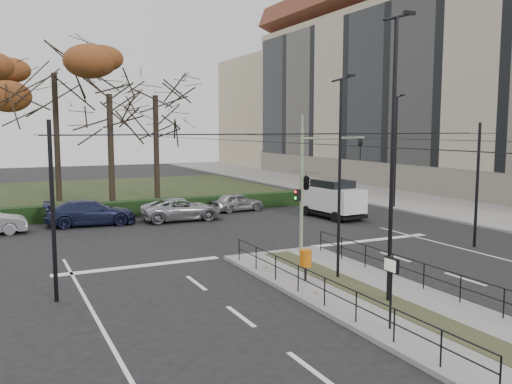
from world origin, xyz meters
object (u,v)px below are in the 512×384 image
parked_car_fourth (181,209)px  info_panel (391,273)px  litter_bin (306,259)px  parked_car_third (91,213)px  white_van (332,198)px  parked_car_fifth (237,202)px  bare_tree_near (109,102)px  streetlamp_median_near (393,157)px  bare_tree_center (155,103)px  streetlamp_median_far (340,176)px  streetlamp_sidewalk (396,150)px  traffic_light (308,180)px  rust_tree (54,73)px

parked_car_fourth → info_panel: bearing=-179.7°
litter_bin → parked_car_third: parked_car_third is taller
parked_car_third → parked_car_fourth: parked_car_third is taller
info_panel → white_van: white_van is taller
parked_car_fifth → bare_tree_near: bearing=46.8°
streetlamp_median_near → bare_tree_center: 29.52m
info_panel → parked_car_fourth: (0.69, 20.64, -1.03)m
info_panel → streetlamp_median_far: bearing=71.0°
streetlamp_sidewalk → info_panel: bearing=-130.5°
traffic_light → white_van: bearing=49.6°
streetlamp_sidewalk → parked_car_fifth: size_ratio=2.13×
traffic_light → parked_car_fifth: (2.23, 12.98, -2.74)m
traffic_light → rust_tree: 25.74m
streetlamp_median_far → parked_car_fourth: size_ratio=1.51×
parked_car_third → bare_tree_center: bare_tree_center is taller
streetlamp_sidewalk → bare_tree_center: (-13.87, 12.59, 3.56)m
streetlamp_median_near → parked_car_fifth: 21.34m
litter_bin → bare_tree_center: bare_tree_center is taller
streetlamp_median_near → rust_tree: size_ratio=0.71×
streetlamp_sidewalk → parked_car_fourth: size_ratio=1.60×
streetlamp_sidewalk → rust_tree: rust_tree is taller
streetlamp_median_near → parked_car_third: (-6.31, 19.37, -4.06)m
litter_bin → streetlamp_sidewalk: streetlamp_sidewalk is taller
white_van → info_panel: bearing=-119.3°
white_van → bare_tree_center: size_ratio=0.43×
parked_car_third → rust_tree: size_ratio=0.40×
bare_tree_center → traffic_light: bearing=-87.4°
parked_car_third → bare_tree_center: bearing=-28.4°
litter_bin → rust_tree: bearing=101.4°
traffic_light → parked_car_third: traffic_light is taller
parked_car_third → parked_car_fifth: 10.13m
parked_car_fourth → white_van: bearing=-107.6°
traffic_light → streetlamp_sidewalk: size_ratio=0.70×
streetlamp_sidewalk → parked_car_fourth: streetlamp_sidewalk is taller
rust_tree → bare_tree_center: rust_tree is taller
rust_tree → parked_car_fifth: rust_tree is taller
bare_tree_near → parked_car_fifth: (7.43, -5.62, -6.93)m
streetlamp_median_near → streetlamp_sidewalk: size_ratio=1.16×
parked_car_fifth → bare_tree_center: bearing=13.9°
litter_bin → rust_tree: size_ratio=0.09×
info_panel → rust_tree: 34.43m
rust_tree → bare_tree_center: bearing=-12.8°
info_panel → parked_car_third: 21.87m
streetlamp_median_near → bare_tree_center: (0.54, 29.37, 2.93)m
streetlamp_median_far → streetlamp_sidewalk: size_ratio=0.95×
streetlamp_median_near → streetlamp_sidewalk: 22.13m
parked_car_fourth → bare_tree_center: bare_tree_center is taller
litter_bin → parked_car_fifth: litter_bin is taller
parked_car_fourth → streetlamp_sidewalk: bearing=-94.8°
streetlamp_median_near → rust_tree: rust_tree is taller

